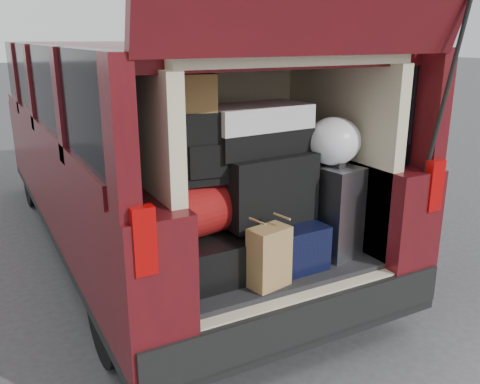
% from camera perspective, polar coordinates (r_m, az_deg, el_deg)
% --- Properties ---
extents(ground, '(80.00, 80.00, 0.00)m').
position_cam_1_polar(ground, '(3.24, 3.61, -17.47)').
color(ground, '#373739').
rests_on(ground, ground).
extents(minivan, '(1.90, 5.35, 2.77)m').
position_cam_1_polar(minivan, '(4.45, -9.00, 4.84)').
color(minivan, black).
rests_on(minivan, ground).
extents(load_floor, '(1.24, 1.05, 0.55)m').
position_cam_1_polar(load_floor, '(3.30, 1.11, -11.18)').
color(load_floor, black).
rests_on(load_floor, ground).
extents(black_hardshell, '(0.44, 0.59, 0.23)m').
position_cam_1_polar(black_hardshell, '(2.89, -4.78, -6.87)').
color(black_hardshell, black).
rests_on(black_hardshell, load_floor).
extents(navy_hardshell, '(0.50, 0.61, 0.26)m').
position_cam_1_polar(navy_hardshell, '(3.03, 3.09, -5.37)').
color(navy_hardshell, black).
rests_on(navy_hardshell, load_floor).
extents(silver_roller, '(0.29, 0.40, 0.55)m').
position_cam_1_polar(silver_roller, '(3.14, 9.98, -1.92)').
color(silver_roller, silver).
rests_on(silver_roller, load_floor).
extents(kraft_bag, '(0.24, 0.18, 0.33)m').
position_cam_1_polar(kraft_bag, '(2.71, 3.29, -7.31)').
color(kraft_bag, olive).
rests_on(kraft_bag, load_floor).
extents(red_duffel, '(0.50, 0.38, 0.30)m').
position_cam_1_polar(red_duffel, '(2.78, -4.42, -1.93)').
color(red_duffel, maroon).
rests_on(red_duffel, black_hardshell).
extents(black_soft_case, '(0.56, 0.36, 0.39)m').
position_cam_1_polar(black_soft_case, '(2.92, 2.74, 0.56)').
color(black_soft_case, black).
rests_on(black_soft_case, navy_hardshell).
extents(backpack, '(0.29, 0.19, 0.39)m').
position_cam_1_polar(backpack, '(2.70, -4.33, 4.96)').
color(backpack, black).
rests_on(backpack, red_duffel).
extents(twotone_duffel, '(0.62, 0.36, 0.27)m').
position_cam_1_polar(twotone_duffel, '(2.89, 1.84, 7.11)').
color(twotone_duffel, silver).
rests_on(twotone_duffel, black_soft_case).
extents(grocery_sack_lower, '(0.24, 0.21, 0.19)m').
position_cam_1_polar(grocery_sack_lower, '(2.65, -5.26, 11.05)').
color(grocery_sack_lower, brown).
rests_on(grocery_sack_lower, backpack).
extents(plastic_bag_right, '(0.37, 0.35, 0.29)m').
position_cam_1_polar(plastic_bag_right, '(3.05, 10.47, 5.63)').
color(plastic_bag_right, white).
rests_on(plastic_bag_right, silver_roller).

